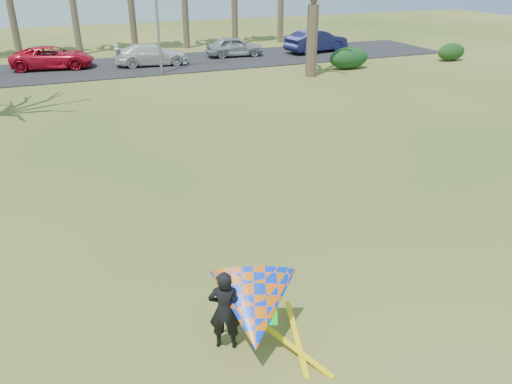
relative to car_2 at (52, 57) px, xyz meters
name	(u,v)px	position (x,y,z in m)	size (l,w,h in m)	color
ground	(290,273)	(3.95, -25.90, -0.74)	(100.00, 100.00, 0.00)	#255312
parking_strip	(120,67)	(3.95, -0.90, -0.71)	(46.00, 7.00, 0.06)	black
hedge_near	(349,58)	(17.19, -6.82, -0.07)	(2.68, 1.22, 1.34)	#143717
hedge_far	(451,52)	(25.15, -7.01, -0.16)	(2.11, 0.99, 1.17)	#143513
car_2	(52,57)	(0.00, 0.00, 0.00)	(2.27, 4.92, 1.37)	red
car_3	(152,54)	(5.94, -1.21, -0.01)	(1.88, 4.63, 1.34)	silver
car_4	(234,46)	(11.99, -0.14, -0.01)	(1.59, 3.95, 1.35)	#969DA3
car_5	(316,41)	(18.19, -0.71, 0.11)	(1.68, 4.81, 1.59)	#181A4A
kite_flyer	(252,309)	(2.31, -27.73, 0.10)	(2.13, 2.39, 2.02)	black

